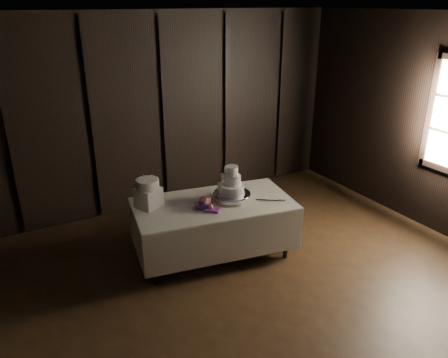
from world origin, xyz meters
TOP-DOWN VIEW (x-y plane):
  - room at (0.00, 0.00)m, footprint 6.08×7.08m
  - display_table at (-0.12, 1.64)m, footprint 2.13×1.35m
  - cake_stand at (0.12, 1.60)m, footprint 0.58×0.58m
  - wedding_cake at (0.09, 1.58)m, footprint 0.35×0.31m
  - bouquet at (-0.30, 1.55)m, footprint 0.47×0.47m
  - box_pedestal at (-0.87, 1.92)m, footprint 0.34×0.34m
  - small_cake at (-0.87, 1.92)m, footprint 0.32×0.32m
  - cake_knife at (0.50, 1.36)m, footprint 0.31×0.24m

SIDE VIEW (x-z plane):
  - display_table at x=-0.12m, z-range 0.04..0.80m
  - cake_knife at x=0.50m, z-range 0.76..0.77m
  - cake_stand at x=0.12m, z-range 0.76..0.85m
  - bouquet at x=-0.30m, z-range 0.73..0.91m
  - box_pedestal at x=-0.87m, z-range 0.76..1.01m
  - wedding_cake at x=0.09m, z-range 0.81..1.18m
  - small_cake at x=-0.87m, z-range 1.01..1.12m
  - room at x=0.00m, z-range -0.04..3.04m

